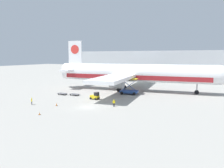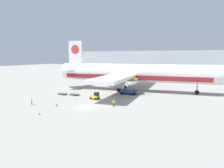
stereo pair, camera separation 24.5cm
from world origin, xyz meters
The scene contains 11 objects.
ground_plane centered at (0.00, 0.00, 0.00)m, with size 400.00×400.00×0.00m, color #9E9B93.
terminal_building centered at (3.00, 66.74, 6.99)m, with size 90.00×18.20×14.00m.
airplane_main centered at (0.09, 26.77, 5.84)m, with size 57.93×48.63×17.00m.
scissor_lift_loader centered at (1.92, 20.46, 1.87)m, with size 5.54×3.94×4.81m.
baggage_tug_foreground centered at (-3.12, 8.71, 0.88)m, with size 2.58×1.85×2.00m.
baggage_dolly_lead centered at (-15.63, 10.23, 0.39)m, with size 3.75×1.73×0.48m.
baggage_dolly_second centered at (-11.65, 10.92, 0.39)m, with size 3.75×1.73×0.48m.
ground_crew_near centered at (5.23, 3.31, 1.02)m, with size 0.54×0.34×1.74m.
ground_crew_far centered at (-13.28, -3.81, 1.01)m, with size 0.50×0.38×1.72m.
traffic_cone_near centered at (-4.96, -9.59, 0.28)m, with size 0.40×0.40×0.57m.
traffic_cone_far centered at (-7.26, -1.92, 0.37)m, with size 0.40×0.40×0.75m.
Camera 2 is at (27.38, -40.71, 11.70)m, focal length 35.00 mm.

